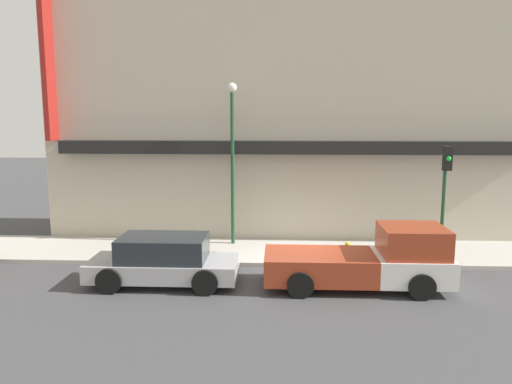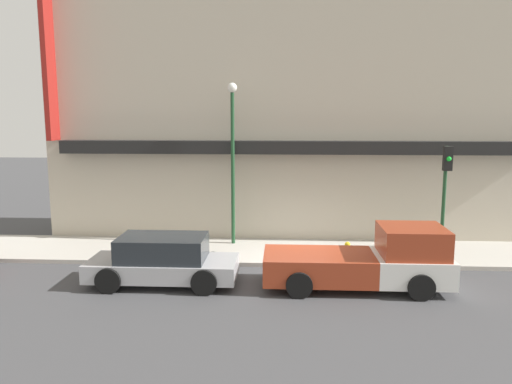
{
  "view_description": "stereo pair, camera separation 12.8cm",
  "coord_description": "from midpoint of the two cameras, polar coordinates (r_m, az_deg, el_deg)",
  "views": [
    {
      "loc": [
        -0.57,
        -16.12,
        5.13
      ],
      "look_at": [
        -1.39,
        1.34,
        2.34
      ],
      "focal_mm": 35.0,
      "sensor_mm": 36.0,
      "label": 1
    },
    {
      "loc": [
        -0.44,
        -16.11,
        5.13
      ],
      "look_at": [
        -1.39,
        1.34,
        2.34
      ],
      "focal_mm": 35.0,
      "sensor_mm": 36.0,
      "label": 2
    }
  ],
  "objects": [
    {
      "name": "sidewalk",
      "position": [
        18.5,
        4.2,
        -6.84
      ],
      "size": [
        36.0,
        3.34,
        0.14
      ],
      "color": "#B7B2A8",
      "rests_on": "ground"
    },
    {
      "name": "fire_hydrant",
      "position": [
        17.32,
        10.19,
        -6.67
      ],
      "size": [
        0.2,
        0.2,
        0.67
      ],
      "color": "yellow",
      "rests_on": "sidewalk"
    },
    {
      "name": "pickup_truck",
      "position": [
        15.18,
        12.59,
        -7.67
      ],
      "size": [
        5.4,
        2.15,
        1.86
      ],
      "rotation": [
        0.0,
        0.0,
        0.04
      ],
      "color": "white",
      "rests_on": "ground"
    },
    {
      "name": "building",
      "position": [
        20.95,
        4.11,
        10.2
      ],
      "size": [
        19.8,
        3.8,
        11.49
      ],
      "color": "#BCB29E",
      "rests_on": "ground"
    },
    {
      "name": "parked_car",
      "position": [
        15.39,
        -10.75,
        -7.73
      ],
      "size": [
        4.46,
        1.99,
        1.48
      ],
      "rotation": [
        0.0,
        0.0,
        0.01
      ],
      "color": "#ADADB2",
      "rests_on": "ground"
    },
    {
      "name": "street_lamp",
      "position": [
        18.78,
        -2.91,
        5.28
      ],
      "size": [
        0.36,
        0.36,
        6.08
      ],
      "color": "#1E4728",
      "rests_on": "sidewalk"
    },
    {
      "name": "ground_plane",
      "position": [
        16.92,
        4.34,
        -8.62
      ],
      "size": [
        80.0,
        80.0,
        0.0
      ],
      "primitive_type": "plane",
      "color": "#424244"
    },
    {
      "name": "traffic_light",
      "position": [
        17.72,
        20.62,
        0.97
      ],
      "size": [
        0.28,
        0.42,
        3.9
      ],
      "color": "#1E4728",
      "rests_on": "sidewalk"
    }
  ]
}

